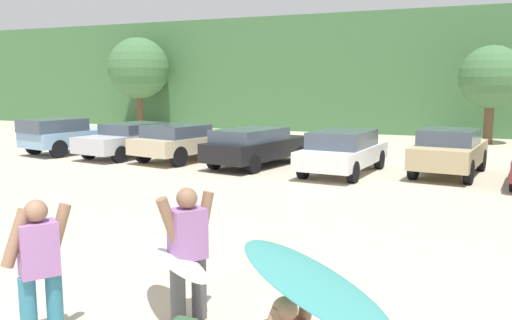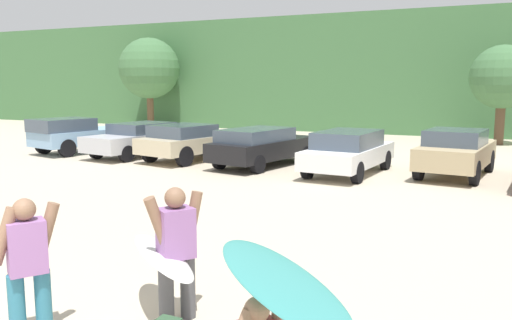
# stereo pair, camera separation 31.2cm
# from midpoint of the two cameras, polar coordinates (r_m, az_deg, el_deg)

# --- Properties ---
(hillside_ridge) EXTENTS (108.00, 12.00, 6.88)m
(hillside_ridge) POSITION_cam_midpoint_polar(r_m,az_deg,el_deg) (36.29, 16.77, 8.84)
(hillside_ridge) COLOR #427042
(hillside_ridge) RESTS_ON ground_plane
(tree_center_left) EXTENTS (3.87, 3.87, 5.77)m
(tree_center_left) POSITION_cam_midpoint_polar(r_m,az_deg,el_deg) (34.83, -12.87, 9.64)
(tree_center_left) COLOR brown
(tree_center_left) RESTS_ON ground_plane
(tree_center) EXTENTS (2.96, 2.96, 4.65)m
(tree_center) POSITION_cam_midpoint_polar(r_m,az_deg,el_deg) (27.24, 23.85, 8.17)
(tree_center) COLOR brown
(tree_center) RESTS_ON ground_plane
(parked_car_sky_blue) EXTENTS (2.70, 4.46, 1.47)m
(parked_car_sky_blue) POSITION_cam_midpoint_polar(r_m,az_deg,el_deg) (23.01, -19.96, 2.63)
(parked_car_sky_blue) COLOR #84ADD1
(parked_car_sky_blue) RESTS_ON ground_plane
(parked_car_silver) EXTENTS (2.50, 4.90, 1.32)m
(parked_car_silver) POSITION_cam_midpoint_polar(r_m,az_deg,el_deg) (21.38, -13.52, 2.28)
(parked_car_silver) COLOR silver
(parked_car_silver) RESTS_ON ground_plane
(parked_car_champagne) EXTENTS (2.81, 4.69, 1.36)m
(parked_car_champagne) POSITION_cam_midpoint_polar(r_m,az_deg,el_deg) (19.84, -8.10, 2.07)
(parked_car_champagne) COLOR beige
(parked_car_champagne) RESTS_ON ground_plane
(parked_car_black) EXTENTS (2.55, 4.69, 1.34)m
(parked_car_black) POSITION_cam_midpoint_polar(r_m,az_deg,el_deg) (18.26, -0.49, 1.60)
(parked_car_black) COLOR black
(parked_car_black) RESTS_ON ground_plane
(parked_car_white) EXTENTS (2.10, 4.50, 1.38)m
(parked_car_white) POSITION_cam_midpoint_polar(r_m,az_deg,el_deg) (16.92, 8.92, 1.02)
(parked_car_white) COLOR white
(parked_car_white) RESTS_ON ground_plane
(parked_car_tan) EXTENTS (2.23, 4.28, 1.47)m
(parked_car_tan) POSITION_cam_midpoint_polar(r_m,az_deg,el_deg) (17.45, 19.75, 0.97)
(parked_car_tan) COLOR tan
(parked_car_tan) RESTS_ON ground_plane
(person_adult) EXTENTS (0.52, 0.69, 1.64)m
(person_adult) POSITION_cam_midpoint_polar(r_m,az_deg,el_deg) (6.40, -8.81, -9.28)
(person_adult) COLOR #4C4C51
(person_adult) RESTS_ON ground_plane
(person_companion) EXTENTS (0.53, 0.70, 1.61)m
(person_companion) POSITION_cam_midpoint_polar(r_m,az_deg,el_deg) (6.37, -23.78, -10.16)
(person_companion) COLOR teal
(person_companion) RESTS_ON ground_plane
(surfboard_white) EXTENTS (1.81, 1.69, 0.22)m
(surfboard_white) POSITION_cam_midpoint_polar(r_m,az_deg,el_deg) (6.45, -10.32, -10.25)
(surfboard_white) COLOR white
(surfboard_teal) EXTENTS (1.86, 1.88, 0.09)m
(surfboard_teal) POSITION_cam_midpoint_polar(r_m,az_deg,el_deg) (3.98, 3.01, -12.71)
(surfboard_teal) COLOR teal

